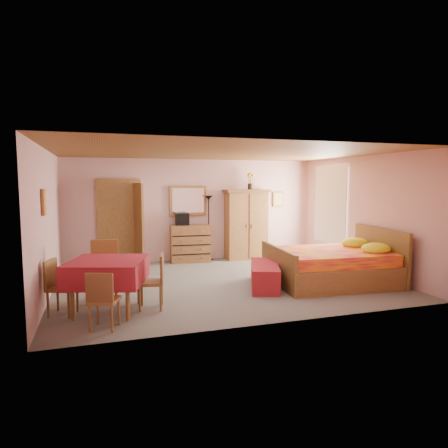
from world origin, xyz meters
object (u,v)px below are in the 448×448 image
object	(u,v)px
wall_mirror	(188,200)
bed	(331,256)
chest_of_drawers	(190,243)
chair_west	(62,287)
floor_lamp	(209,228)
wardrobe	(246,224)
chair_south	(104,300)
stereo	(182,219)
dining_table	(108,286)
chair_east	(151,282)
chair_north	(104,271)
bench	(265,275)
sunflower_vase	(250,181)

from	to	relation	value
wall_mirror	bed	distance (m)	3.98
chest_of_drawers	chair_west	world-z (taller)	chest_of_drawers
chair_west	wall_mirror	bearing A→B (deg)	163.17
floor_lamp	bed	world-z (taller)	floor_lamp
floor_lamp	wardrobe	distance (m)	1.00
wardrobe	bed	xyz separation A→B (m)	(0.71, -2.92, -0.37)
chest_of_drawers	chair_south	xyz separation A→B (m)	(-2.17, -4.22, -0.06)
stereo	dining_table	xyz separation A→B (m)	(-1.91, -3.51, -0.68)
stereo	chair_west	bearing A→B (deg)	-126.57
chair_east	stereo	bearing A→B (deg)	-7.29
bed	chair_east	world-z (taller)	bed
bed	chair_north	bearing A→B (deg)	-176.38
bench	chair_south	distance (m)	3.28
chair_north	wall_mirror	bearing A→B (deg)	-120.35
wardrobe	dining_table	world-z (taller)	wardrobe
stereo	dining_table	distance (m)	4.05
wardrobe	bed	world-z (taller)	wardrobe
stereo	chair_south	distance (m)	4.74
bench	chair_east	distance (m)	2.36
chest_of_drawers	chair_west	size ratio (longest dim) A/B	1.16
floor_lamp	bed	size ratio (longest dim) A/B	0.72
wall_mirror	floor_lamp	xyz separation A→B (m)	(0.51, -0.14, -0.71)
dining_table	sunflower_vase	bearing A→B (deg)	42.83
sunflower_vase	chair_south	xyz separation A→B (m)	(-3.79, -4.20, -1.64)
floor_lamp	wardrobe	size ratio (longest dim) A/B	0.92
bench	sunflower_vase	bearing A→B (deg)	74.26
dining_table	chest_of_drawers	bearing A→B (deg)	58.72
wall_mirror	wardrobe	distance (m)	1.65
bench	chair_west	bearing A→B (deg)	-171.10
chair_north	chair_west	size ratio (longest dim) A/B	1.20
sunflower_vase	dining_table	world-z (taller)	sunflower_vase
chest_of_drawers	bench	bearing A→B (deg)	-69.51
wall_mirror	sunflower_vase	bearing A→B (deg)	-8.65
dining_table	chair_west	world-z (taller)	chair_west
sunflower_vase	bench	distance (m)	3.48
chair_north	floor_lamp	bearing A→B (deg)	-127.62
wall_mirror	chair_south	xyz separation A→B (m)	(-2.17, -4.43, -1.14)
floor_lamp	bench	bearing A→B (deg)	-84.03
chair_south	sunflower_vase	bearing A→B (deg)	68.19
chair_south	chair_west	size ratio (longest dim) A/B	0.96
chest_of_drawers	floor_lamp	size ratio (longest dim) A/B	0.59
chest_of_drawers	chair_north	bearing A→B (deg)	-122.35
chair_north	bed	bearing A→B (deg)	-176.69
chest_of_drawers	chair_north	size ratio (longest dim) A/B	0.97
sunflower_vase	chair_east	bearing A→B (deg)	-131.11
chest_of_drawers	floor_lamp	xyz separation A→B (m)	(0.51, 0.07, 0.37)
chair_north	chair_east	size ratio (longest dim) A/B	1.17
wardrobe	bed	bearing A→B (deg)	-74.54
chest_of_drawers	chair_north	distance (m)	3.56
bed	bench	distance (m)	1.43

